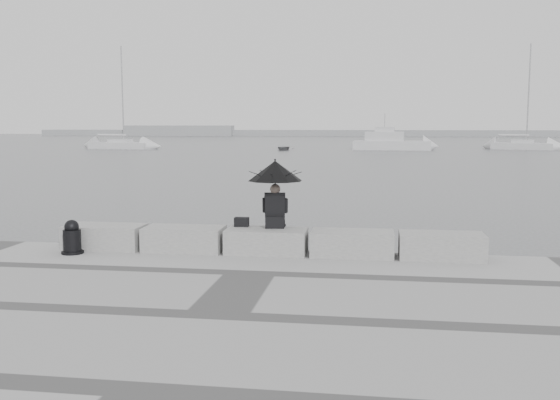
% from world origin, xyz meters
% --- Properties ---
extents(ground, '(360.00, 360.00, 0.00)m').
position_xyz_m(ground, '(0.00, 0.00, 0.00)').
color(ground, '#424547').
rests_on(ground, ground).
extents(stone_block_far_left, '(1.60, 0.80, 0.50)m').
position_xyz_m(stone_block_far_left, '(-3.40, -0.45, 0.75)').
color(stone_block_far_left, slate).
rests_on(stone_block_far_left, promenade).
extents(stone_block_left, '(1.60, 0.80, 0.50)m').
position_xyz_m(stone_block_left, '(-1.70, -0.45, 0.75)').
color(stone_block_left, slate).
rests_on(stone_block_left, promenade).
extents(stone_block_centre, '(1.60, 0.80, 0.50)m').
position_xyz_m(stone_block_centre, '(0.00, -0.45, 0.75)').
color(stone_block_centre, slate).
rests_on(stone_block_centre, promenade).
extents(stone_block_right, '(1.60, 0.80, 0.50)m').
position_xyz_m(stone_block_right, '(1.70, -0.45, 0.75)').
color(stone_block_right, slate).
rests_on(stone_block_right, promenade).
extents(stone_block_far_right, '(1.60, 0.80, 0.50)m').
position_xyz_m(stone_block_far_right, '(3.40, -0.45, 0.75)').
color(stone_block_far_right, slate).
rests_on(stone_block_far_right, promenade).
extents(seated_person, '(1.10, 1.10, 1.39)m').
position_xyz_m(seated_person, '(0.14, -0.24, 1.99)').
color(seated_person, black).
rests_on(seated_person, stone_block_centre).
extents(bag, '(0.29, 0.17, 0.19)m').
position_xyz_m(bag, '(-0.56, -0.21, 1.09)').
color(bag, black).
rests_on(bag, stone_block_centre).
extents(mooring_bollard, '(0.44, 0.44, 0.69)m').
position_xyz_m(mooring_bollard, '(-3.83, -1.04, 0.79)').
color(mooring_bollard, black).
rests_on(mooring_bollard, promenade).
extents(distant_landmass, '(180.00, 8.00, 2.80)m').
position_xyz_m(distant_landmass, '(-8.14, 154.51, 0.90)').
color(distant_landmass, gray).
rests_on(distant_landmass, ground).
extents(sailboat_left, '(8.33, 3.54, 12.90)m').
position_xyz_m(sailboat_left, '(-29.62, 63.15, 0.52)').
color(sailboat_left, silver).
rests_on(sailboat_left, ground).
extents(sailboat_right, '(7.57, 4.86, 12.90)m').
position_xyz_m(sailboat_right, '(20.47, 68.29, 0.53)').
color(sailboat_right, silver).
rests_on(sailboat_right, ground).
extents(motor_cruiser, '(9.36, 3.51, 4.50)m').
position_xyz_m(motor_cruiser, '(4.45, 64.34, 0.89)').
color(motor_cruiser, silver).
rests_on(motor_cruiser, ground).
extents(dinghy, '(3.34, 1.60, 0.55)m').
position_xyz_m(dinghy, '(-8.49, 61.91, 0.28)').
color(dinghy, gray).
rests_on(dinghy, ground).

